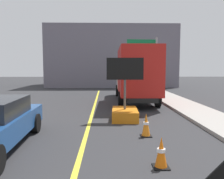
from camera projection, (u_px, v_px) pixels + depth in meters
name	position (u px, v px, depth m)	size (l,w,h in m)	color
lane_center_stripe	(74.00, 176.00, 4.79)	(0.14, 36.00, 0.01)	yellow
arrow_board_trailer	(125.00, 108.00, 10.04)	(1.60, 1.85, 2.70)	orange
box_truck	(136.00, 74.00, 15.16)	(2.56, 7.89, 3.49)	black
highway_guide_sign	(148.00, 55.00, 20.56)	(2.79, 0.30, 5.00)	gray
far_building_block	(111.00, 57.00, 29.55)	(15.37, 8.05, 7.23)	slate
traffic_cone_mid_lane	(161.00, 153.00, 5.16)	(0.36, 0.36, 0.71)	black
traffic_cone_far_lane	(146.00, 125.00, 7.53)	(0.36, 0.36, 0.78)	black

